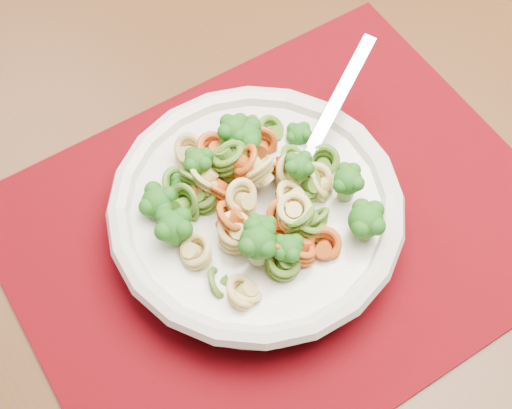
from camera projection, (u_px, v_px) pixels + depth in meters
dining_table at (155, 220)px, 0.74m from camera, size 1.48×1.02×0.73m
placemat at (281, 229)px, 0.62m from camera, size 0.49×0.41×0.00m
pasta_bowl at (256, 211)px, 0.60m from camera, size 0.25×0.25×0.05m
pasta_broccoli_heap at (256, 201)px, 0.58m from camera, size 0.21×0.21×0.06m
fork at (299, 173)px, 0.60m from camera, size 0.18×0.09×0.08m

